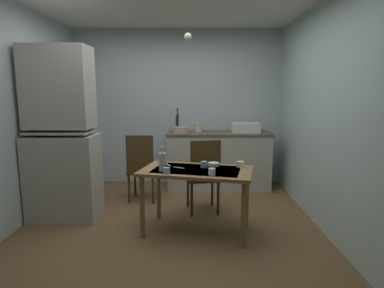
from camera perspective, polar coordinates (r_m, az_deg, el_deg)
name	(u,v)px	position (r m, az deg, el deg)	size (l,w,h in m)	color
ground_plane	(169,227)	(3.80, -4.15, -14.78)	(4.80, 4.80, 0.00)	brown
wall_back	(178,108)	(5.42, -2.51, 6.63)	(3.58, 0.10, 2.59)	silver
wall_left	(7,116)	(4.05, -30.56, 4.43)	(0.10, 3.90, 2.59)	silver
wall_right	(331,116)	(3.76, 23.97, 4.64)	(0.10, 3.90, 2.59)	#B0CBC9
hutch_cabinet	(62,141)	(4.09, -22.57, 0.56)	(0.82, 0.49, 2.09)	#B3B3AB
counter_cabinet	(218,160)	(5.16, 4.82, -2.89)	(1.66, 0.64, 0.92)	#B3B3AB
sink_basin	(245,127)	(5.12, 9.63, 3.00)	(0.44, 0.34, 0.15)	white
hand_pump	(177,121)	(5.11, -2.76, 4.13)	(0.05, 0.27, 0.39)	#232328
mixing_bowl_counter	(181,130)	(5.03, -2.09, 2.62)	(0.25, 0.25, 0.09)	tan
stoneware_crock	(198,127)	(5.12, 1.17, 3.12)	(0.12, 0.12, 0.15)	beige
dining_table	(196,178)	(3.46, 0.82, -6.22)	(1.30, 0.89, 0.72)	olive
chair_far_side	(204,175)	(4.03, 2.15, -5.62)	(0.46, 0.46, 0.97)	#47321C
chair_by_counter	(142,167)	(4.52, -9.09, -4.18)	(0.42, 0.42, 0.97)	#463019
serving_bowl_wide	(214,164)	(3.61, 3.99, -3.68)	(0.13, 0.13, 0.04)	white
teacup_cream	(167,171)	(3.27, -4.62, -4.83)	(0.07, 0.07, 0.06)	#9EB2C6
mug_dark	(212,172)	(3.19, 3.63, -5.07)	(0.07, 0.07, 0.07)	white
mug_tall	(240,164)	(3.57, 8.80, -3.67)	(0.08, 0.08, 0.07)	white
teacup_mint	(204,164)	(3.51, 2.20, -3.74)	(0.08, 0.08, 0.07)	#9EB2C6
glass_bottle	(162,161)	(3.35, -5.40, -3.15)	(0.08, 0.08, 0.27)	#B7BCC1
table_knife	(168,165)	(3.66, -4.42, -3.77)	(0.17, 0.02, 0.01)	silver
teaspoon_near_bowl	(179,168)	(3.51, -2.38, -4.32)	(0.14, 0.02, 0.01)	beige
teaspoon_by_cup	(210,171)	(3.36, 3.33, -4.95)	(0.12, 0.02, 0.01)	beige
pendant_bulb	(188,37)	(3.65, -0.76, 18.95)	(0.08, 0.08, 0.08)	#F9EFCC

